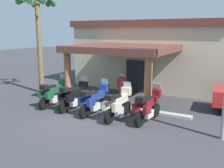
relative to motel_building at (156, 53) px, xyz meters
The scene contains 10 objects.
ground_plane 9.53m from the motel_building, 90.15° to the right, with size 80.00×80.00×0.00m, color #38383D.
motel_building is the anchor object (origin of this frame).
motorcycle_green 8.87m from the motel_building, 108.84° to the right, with size 0.70×2.21×1.61m.
motorcycle_black 8.53m from the motel_building, 100.23° to the right, with size 0.73×2.21×1.61m.
motorcycle_blue 8.54m from the motel_building, 91.07° to the right, with size 0.74×2.21×1.61m.
motorcycle_cream 8.73m from the motel_building, 82.14° to the right, with size 0.72×2.21×1.61m.
motorcycle_maroon 8.72m from the motel_building, 73.01° to the right, with size 0.75×2.21×1.61m.
pedestrian 6.33m from the motel_building, 88.09° to the right, with size 0.52×0.32×1.73m.
palm_tree_roadside 8.77m from the motel_building, 131.21° to the right, with size 2.36×2.50×6.66m.
curb_strip 7.26m from the motel_building, 91.30° to the right, with size 8.64×0.36×0.12m, color #ADA89E.
Camera 1 is at (6.37, -9.30, 3.97)m, focal length 41.56 mm.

